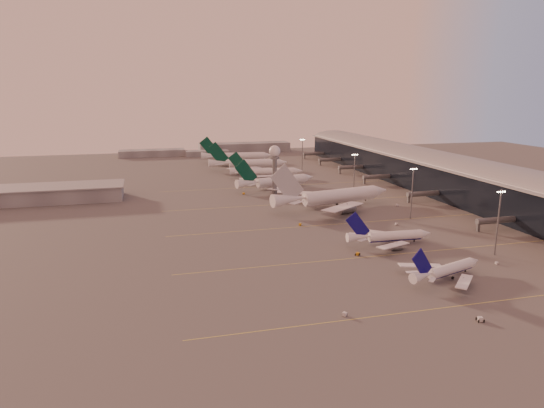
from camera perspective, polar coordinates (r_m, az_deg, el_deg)
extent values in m
plane|color=#535151|center=(170.37, 9.25, -7.56)|extent=(700.00, 700.00, 0.00)
cube|color=#E2D450|center=(158.00, 24.75, -10.35)|extent=(180.00, 0.25, 0.02)
cube|color=#E2D450|center=(192.09, 16.29, -5.51)|extent=(180.00, 0.25, 0.02)
cube|color=#E2D450|center=(229.96, 10.58, -2.12)|extent=(180.00, 0.25, 0.02)
cube|color=#E2D450|center=(270.03, 6.54, 0.31)|extent=(180.00, 0.25, 0.02)
cube|color=#E2D450|center=(316.11, 3.28, 2.27)|extent=(180.00, 0.25, 0.02)
cube|color=black|center=(313.07, 19.37, 3.10)|extent=(36.00, 360.00, 18.00)
cylinder|color=gray|center=(311.73, 19.49, 4.73)|extent=(10.08, 360.00, 10.08)
cube|color=gray|center=(311.70, 19.50, 4.77)|extent=(40.00, 362.00, 0.80)
cylinder|color=slate|center=(234.51, 25.08, -1.73)|extent=(22.00, 2.80, 2.80)
cube|color=slate|center=(228.89, 23.09, -2.48)|extent=(1.20, 1.20, 4.40)
cylinder|color=slate|center=(280.07, 17.59, 1.18)|extent=(22.00, 2.80, 2.80)
cube|color=slate|center=(275.38, 15.79, 0.61)|extent=(1.20, 1.20, 4.40)
cylinder|color=slate|center=(327.81, 12.42, 3.17)|extent=(22.00, 2.80, 2.80)
cube|color=slate|center=(323.81, 10.82, 2.71)|extent=(1.20, 1.20, 4.40)
cylinder|color=slate|center=(365.16, 9.44, 4.31)|extent=(22.00, 2.80, 2.80)
cube|color=slate|center=(361.57, 7.98, 3.90)|extent=(1.20, 1.20, 4.40)
cylinder|color=slate|center=(403.42, 7.01, 5.22)|extent=(22.00, 2.80, 2.80)
cube|color=slate|center=(400.18, 5.67, 4.86)|extent=(1.20, 1.20, 4.40)
cylinder|color=slate|center=(440.49, 5.09, 5.93)|extent=(22.00, 2.80, 2.80)
cube|color=slate|center=(437.53, 3.85, 5.60)|extent=(1.20, 1.20, 4.40)
cube|color=slate|center=(295.48, -24.92, 1.06)|extent=(80.00, 25.00, 8.00)
cube|color=gray|center=(294.71, -25.00, 1.86)|extent=(82.00, 27.00, 0.60)
cylinder|color=slate|center=(278.82, 0.31, 3.11)|extent=(2.60, 2.60, 22.00)
cylinder|color=slate|center=(277.03, 0.31, 5.45)|extent=(5.20, 5.20, 1.20)
sphere|color=white|center=(276.53, 0.32, 6.25)|extent=(6.40, 6.40, 6.40)
cylinder|color=slate|center=(276.11, 0.32, 7.01)|extent=(0.16, 0.16, 2.00)
cylinder|color=slate|center=(196.79, 25.04, -2.00)|extent=(0.56, 0.56, 25.00)
cube|color=slate|center=(194.25, 25.39, 1.42)|extent=(3.60, 0.25, 0.25)
sphere|color=#FFEABF|center=(193.37, 25.03, 1.28)|extent=(0.56, 0.56, 0.56)
sphere|color=#FFEABF|center=(194.00, 25.26, 1.30)|extent=(0.56, 0.56, 0.56)
sphere|color=#FFEABF|center=(194.64, 25.49, 1.31)|extent=(0.56, 0.56, 0.56)
sphere|color=#FFEABF|center=(195.28, 25.71, 1.32)|extent=(0.56, 0.56, 0.56)
cylinder|color=slate|center=(238.70, 16.15, 1.23)|extent=(0.56, 0.56, 25.00)
cube|color=slate|center=(236.61, 16.34, 4.07)|extent=(3.60, 0.25, 0.25)
sphere|color=#FFEABF|center=(235.90, 16.02, 3.97)|extent=(0.56, 0.56, 0.56)
sphere|color=#FFEABF|center=(236.41, 16.23, 3.97)|extent=(0.56, 0.56, 0.56)
sphere|color=#FFEABF|center=(236.92, 16.43, 3.98)|extent=(0.56, 0.56, 0.56)
sphere|color=#FFEABF|center=(237.44, 16.64, 3.98)|extent=(0.56, 0.56, 0.56)
cylinder|color=slate|center=(284.30, 9.65, 3.42)|extent=(0.56, 0.56, 25.00)
cube|color=slate|center=(282.54, 9.74, 5.82)|extent=(3.60, 0.25, 0.25)
sphere|color=#FFEABF|center=(281.98, 9.46, 5.74)|extent=(0.56, 0.56, 0.56)
sphere|color=#FFEABF|center=(282.39, 9.65, 5.74)|extent=(0.56, 0.56, 0.56)
sphere|color=#FFEABF|center=(282.80, 9.83, 5.74)|extent=(0.56, 0.56, 0.56)
sphere|color=#FFEABF|center=(283.21, 10.02, 5.75)|extent=(0.56, 0.56, 0.56)
cylinder|color=slate|center=(366.58, 3.58, 5.76)|extent=(0.56, 0.56, 25.00)
cube|color=slate|center=(365.22, 3.61, 7.62)|extent=(3.60, 0.25, 0.25)
sphere|color=#FFEABF|center=(364.80, 3.38, 7.56)|extent=(0.56, 0.56, 0.56)
sphere|color=#FFEABF|center=(365.11, 3.53, 7.56)|extent=(0.56, 0.56, 0.56)
sphere|color=#FFEABF|center=(365.42, 3.68, 7.56)|extent=(0.56, 0.56, 0.56)
sphere|color=#FFEABF|center=(365.73, 3.83, 7.56)|extent=(0.56, 0.56, 0.56)
cube|color=slate|center=(468.61, -13.92, 5.85)|extent=(60.00, 18.00, 6.00)
cube|color=slate|center=(487.90, -3.27, 6.67)|extent=(90.00, 20.00, 9.00)
cube|color=slate|center=(462.14, -7.66, 5.96)|extent=(40.00, 15.00, 5.00)
cylinder|color=white|center=(170.17, 20.34, -7.26)|extent=(20.23, 9.63, 3.44)
cylinder|color=#0C0867|center=(170.43, 20.32, -7.51)|extent=(19.54, 8.59, 2.47)
cone|color=white|center=(179.57, 22.66, -6.40)|extent=(4.79, 4.49, 3.44)
cone|color=white|center=(159.28, 17.22, -8.26)|extent=(9.11, 5.93, 3.44)
cube|color=white|center=(162.04, 21.66, -8.64)|extent=(12.51, 12.90, 1.08)
cylinder|color=slate|center=(165.55, 21.55, -8.74)|extent=(4.41, 3.35, 2.23)
cube|color=slate|center=(165.20, 21.58, -8.43)|extent=(0.33, 0.30, 1.37)
cube|color=white|center=(171.46, 17.05, -7.07)|extent=(14.96, 5.77, 1.08)
cylinder|color=slate|center=(172.64, 18.06, -7.55)|extent=(4.41, 3.35, 2.23)
cube|color=slate|center=(172.31, 18.08, -7.25)|extent=(0.33, 0.30, 1.37)
cube|color=#0C0867|center=(157.51, 17.23, -6.85)|extent=(9.05, 3.28, 10.24)
cube|color=white|center=(157.03, 18.33, -8.62)|extent=(3.82, 3.78, 0.23)
cube|color=white|center=(161.58, 16.16, -7.84)|extent=(4.06, 1.97, 0.23)
cylinder|color=black|center=(176.90, 21.78, -7.42)|extent=(0.45, 0.45, 0.90)
cylinder|color=black|center=(170.81, 19.41, -7.93)|extent=(1.09, 0.74, 0.99)
cylinder|color=black|center=(168.63, 20.48, -8.30)|extent=(1.09, 0.74, 0.99)
cylinder|color=white|center=(199.47, 14.30, -3.77)|extent=(22.22, 4.75, 3.76)
cylinder|color=#0C0867|center=(199.71, 14.28, -4.00)|extent=(21.73, 3.68, 2.71)
cone|color=white|center=(205.55, 17.60, -3.48)|extent=(4.44, 3.95, 3.76)
cone|color=white|center=(193.02, 10.12, -3.98)|extent=(9.42, 4.17, 3.76)
cube|color=white|center=(189.44, 14.04, -4.87)|extent=(16.01, 10.20, 1.18)
cylinder|color=slate|center=(192.98, 14.45, -5.09)|extent=(4.38, 2.63, 2.44)
cube|color=slate|center=(192.66, 14.47, -4.80)|extent=(0.31, 0.26, 1.50)
cube|color=white|center=(205.39, 11.80, -3.34)|extent=(15.63, 11.31, 1.18)
cylinder|color=slate|center=(205.06, 12.71, -3.91)|extent=(4.38, 2.63, 2.44)
cube|color=slate|center=(204.76, 12.72, -3.63)|extent=(0.31, 0.26, 1.50)
cube|color=#0C0867|center=(191.54, 10.05, -2.67)|extent=(10.32, 0.81, 11.20)
cube|color=white|center=(189.25, 10.62, -4.33)|extent=(4.56, 3.17, 0.25)
cube|color=white|center=(196.79, 9.67, -3.60)|extent=(4.52, 3.45, 0.25)
cylinder|color=black|center=(204.00, 16.38, -4.28)|extent=(0.49, 0.49, 0.99)
cylinder|color=black|center=(201.30, 13.53, -4.32)|extent=(1.11, 0.54, 1.09)
cylinder|color=black|center=(197.58, 14.07, -4.69)|extent=(1.11, 0.54, 1.09)
cylinder|color=white|center=(257.82, 8.05, 0.72)|extent=(44.01, 15.47, 6.80)
cylinder|color=white|center=(258.15, 8.04, 0.39)|extent=(42.77, 13.43, 4.90)
cone|color=white|center=(273.09, 12.56, 1.23)|extent=(9.63, 8.37, 6.80)
cone|color=white|center=(241.84, 1.99, 0.22)|extent=(19.25, 10.36, 6.80)
cube|color=white|center=(237.70, 8.38, -0.65)|extent=(28.67, 25.52, 2.02)
cylinder|color=slate|center=(244.70, 8.80, -0.93)|extent=(9.15, 6.04, 4.42)
cube|color=slate|center=(244.33, 8.81, -0.58)|extent=(0.38, 0.34, 2.72)
cube|color=white|center=(267.40, 3.97, 1.01)|extent=(32.02, 15.73, 2.02)
cylinder|color=slate|center=(267.09, 5.40, 0.36)|extent=(9.15, 6.04, 4.42)
cube|color=slate|center=(266.75, 5.41, 0.69)|extent=(0.38, 0.34, 2.72)
cube|color=#B0B3B8|center=(239.74, 1.82, 2.07)|extent=(18.54, 4.19, 20.19)
cube|color=white|center=(234.45, 2.89, -0.17)|extent=(8.60, 7.65, 0.27)
cube|color=white|center=(248.90, 1.00, 0.64)|extent=(8.94, 5.14, 0.27)
cylinder|color=black|center=(268.25, 10.94, 0.18)|extent=(0.55, 0.55, 1.10)
cylinder|color=black|center=(258.75, 7.07, -0.14)|extent=(1.29, 0.78, 1.21)
cylinder|color=black|center=(254.86, 7.67, -0.37)|extent=(1.29, 0.78, 1.21)
cylinder|color=white|center=(303.77, 1.13, 2.58)|extent=(34.37, 14.81, 5.51)
cylinder|color=white|center=(304.00, 1.13, 2.35)|extent=(33.28, 13.14, 3.97)
cone|color=white|center=(314.88, 4.28, 2.93)|extent=(7.89, 7.14, 5.51)
cone|color=white|center=(291.73, -2.92, 2.26)|extent=(15.30, 9.29, 5.51)
cube|color=white|center=(287.60, 1.22, 1.78)|extent=(21.81, 21.42, 1.63)
cylinder|color=slate|center=(293.06, 1.56, 1.54)|extent=(7.35, 5.28, 3.58)
cube|color=slate|center=(292.80, 1.56, 1.79)|extent=(0.34, 0.31, 2.21)
cube|color=white|center=(311.89, -1.59, 2.68)|extent=(25.47, 10.72, 1.63)
cylinder|color=slate|center=(311.45, -0.61, 2.25)|extent=(7.35, 5.28, 3.58)
cube|color=slate|center=(311.21, -0.61, 2.48)|extent=(0.34, 0.31, 2.21)
cube|color=#063928|center=(290.22, -3.06, 3.52)|extent=(14.66, 4.54, 16.32)
cube|color=white|center=(285.87, -2.34, 2.07)|extent=(6.57, 6.28, 0.24)
cube|color=white|center=(297.35, -3.56, 2.49)|extent=(6.94, 3.58, 0.24)
cylinder|color=black|center=(311.37, 3.16, 2.19)|extent=(0.48, 0.48, 0.95)
cylinder|color=black|center=(304.73, 0.48, 1.97)|extent=(1.14, 0.75, 1.05)
cylinder|color=black|center=(301.24, 0.89, 1.84)|extent=(1.14, 0.75, 1.05)
cylinder|color=white|center=(339.71, -0.05, 3.67)|extent=(32.12, 10.12, 5.11)
cylinder|color=white|center=(339.90, -0.05, 3.48)|extent=(31.26, 8.60, 3.68)
cone|color=white|center=(342.01, 3.11, 3.72)|extent=(6.88, 6.03, 5.11)
cone|color=white|center=(338.23, -3.86, 3.71)|extent=(13.94, 7.17, 5.11)
cube|color=white|center=(326.11, -1.20, 3.11)|extent=(23.51, 12.47, 1.51)
cylinder|color=slate|center=(329.89, -0.56, 2.86)|extent=(6.59, 4.26, 3.32)
cube|color=slate|center=(329.67, -0.56, 3.06)|extent=(0.30, 0.26, 2.05)
cube|color=white|center=(352.34, -1.53, 3.87)|extent=(21.56, 18.17, 1.51)
cylinder|color=slate|center=(349.87, -0.85, 3.45)|extent=(6.59, 4.26, 3.32)
cube|color=slate|center=(349.67, -0.85, 3.65)|extent=(0.30, 0.26, 2.05)
cube|color=#063928|center=(337.26, -3.99, 4.73)|extent=(13.94, 2.55, 15.13)
cube|color=white|center=(332.16, -3.86, 3.56)|extent=(6.54, 3.98, 0.22)
cube|color=white|center=(344.26, -3.93, 3.90)|extent=(6.34, 5.42, 0.22)
cylinder|color=black|center=(341.59, 1.96, 3.18)|extent=(0.44, 0.44, 0.88)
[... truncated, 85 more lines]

